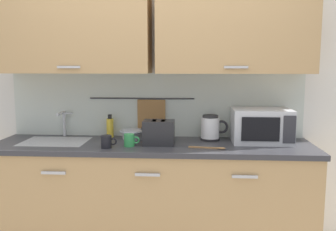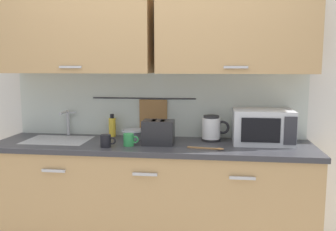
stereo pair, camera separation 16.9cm
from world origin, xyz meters
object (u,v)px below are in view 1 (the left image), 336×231
(microwave, at_px, (261,126))
(mixing_bowl, at_px, (133,134))
(toaster, at_px, (159,132))
(wooden_spoon, at_px, (212,148))
(mug_by_kettle, at_px, (107,142))
(mug_near_sink, at_px, (130,140))
(dish_soap_bottle, at_px, (110,127))
(electric_kettle, at_px, (211,128))

(microwave, xyz_separation_m, mixing_bowl, (-1.05, 0.05, -0.09))
(toaster, bearing_deg, wooden_spoon, -15.49)
(toaster, xyz_separation_m, mug_by_kettle, (-0.38, -0.14, -0.05))
(mug_by_kettle, distance_m, wooden_spoon, 0.78)
(microwave, distance_m, wooden_spoon, 0.50)
(mug_near_sink, distance_m, toaster, 0.23)
(toaster, bearing_deg, dish_soap_bottle, 149.28)
(mug_near_sink, height_order, wooden_spoon, mug_near_sink)
(mug_near_sink, bearing_deg, mixing_bowl, 94.34)
(electric_kettle, relative_size, mixing_bowl, 1.06)
(microwave, xyz_separation_m, mug_by_kettle, (-1.19, -0.29, -0.09))
(dish_soap_bottle, relative_size, wooden_spoon, 0.71)
(microwave, height_order, toaster, microwave)
(microwave, distance_m, electric_kettle, 0.40)
(microwave, height_order, dish_soap_bottle, microwave)
(electric_kettle, bearing_deg, mixing_bowl, -179.71)
(electric_kettle, bearing_deg, wooden_spoon, -91.43)
(toaster, bearing_deg, microwave, 10.13)
(toaster, bearing_deg, mixing_bowl, 140.79)
(dish_soap_bottle, height_order, mixing_bowl, dish_soap_bottle)
(electric_kettle, xyz_separation_m, mug_by_kettle, (-0.79, -0.34, -0.05))
(microwave, xyz_separation_m, toaster, (-0.81, -0.14, -0.04))
(electric_kettle, height_order, toaster, electric_kettle)
(mixing_bowl, xyz_separation_m, wooden_spoon, (0.64, -0.31, -0.04))
(mug_near_sink, distance_m, mug_by_kettle, 0.18)
(mug_by_kettle, bearing_deg, toaster, 20.79)
(microwave, bearing_deg, mug_near_sink, -167.81)
(mug_near_sink, xyz_separation_m, toaster, (0.22, 0.08, 0.05))
(mixing_bowl, relative_size, mug_by_kettle, 1.78)
(electric_kettle, bearing_deg, dish_soap_bottle, 175.46)
(mixing_bowl, bearing_deg, electric_kettle, 0.29)
(dish_soap_bottle, bearing_deg, microwave, -5.44)
(mixing_bowl, xyz_separation_m, mug_by_kettle, (-0.14, -0.34, 0.00))
(wooden_spoon, bearing_deg, electric_kettle, 88.57)
(mug_near_sink, xyz_separation_m, wooden_spoon, (0.62, -0.03, -0.04))
(microwave, distance_m, dish_soap_bottle, 1.26)
(microwave, bearing_deg, wooden_spoon, -147.70)
(microwave, xyz_separation_m, electric_kettle, (-0.40, 0.05, -0.03))
(mug_near_sink, bearing_deg, wooden_spoon, -3.23)
(dish_soap_bottle, relative_size, mug_near_sink, 1.63)
(microwave, relative_size, electric_kettle, 2.03)
(mixing_bowl, bearing_deg, mug_by_kettle, -112.81)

